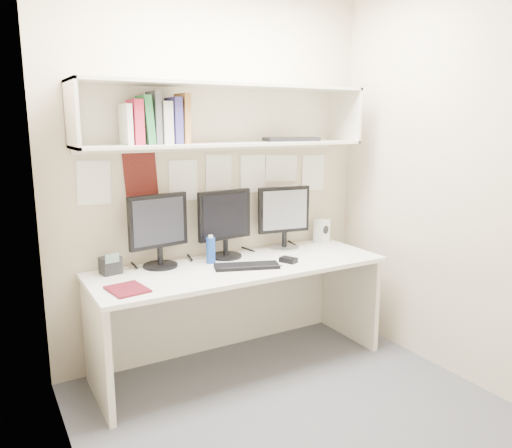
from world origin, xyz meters
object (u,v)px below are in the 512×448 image
monitor_left (159,228)px  speaker (322,231)px  monitor_center (225,221)px  monitor_right (284,215)px  keyboard (247,266)px  maroon_notebook (127,289)px  desk (240,315)px  desk_phone (111,265)px

monitor_left → speaker: (1.35, 0.01, -0.17)m
monitor_center → speaker: 0.88m
monitor_right → speaker: monitor_right is taller
keyboard → speaker: speaker is taller
monitor_left → maroon_notebook: monitor_left is taller
monitor_right → desk: bearing=-147.7°
desk → monitor_center: 0.66m
monitor_left → desk_phone: 0.39m
monitor_left → monitor_right: bearing=-9.2°
keyboard → desk_phone: bearing=178.7°
monitor_center → maroon_notebook: 0.93m
speaker → monitor_center: bearing=166.0°
keyboard → monitor_center: bearing=110.4°
monitor_center → monitor_right: bearing=-5.4°
monitor_left → monitor_center: size_ratio=1.01×
desk_phone → monitor_left: bearing=-11.1°
monitor_right → speaker: size_ratio=2.52×
monitor_right → keyboard: (-0.49, -0.31, -0.25)m
maroon_notebook → keyboard: bearing=-4.0°
monitor_center → keyboard: (0.01, -0.31, -0.25)m
monitor_right → maroon_notebook: monitor_right is taller
maroon_notebook → desk: bearing=2.5°
desk → monitor_left: bearing=155.6°
desk_phone → maroon_notebook: bearing=-101.3°
monitor_center → speaker: (0.87, 0.01, -0.17)m
monitor_right → desk_phone: monitor_right is taller
monitor_right → desk_phone: bearing=-171.3°
monitor_left → monitor_center: bearing=-9.2°
desk_phone → desk: bearing=-26.7°
monitor_center → keyboard: size_ratio=1.13×
monitor_center → desk_phone: (-0.81, -0.00, -0.20)m
monitor_center → monitor_right: 0.50m
monitor_left → keyboard: size_ratio=1.14×
keyboard → maroon_notebook: size_ratio=1.77×
desk → keyboard: 0.39m
maroon_notebook → speaker: bearing=4.7°
monitor_left → keyboard: monitor_left is taller
keyboard → maroon_notebook: (-0.81, -0.06, -0.00)m
keyboard → speaker: bearing=40.1°
desk_phone → monitor_center: bearing=-11.5°
monitor_left → maroon_notebook: size_ratio=2.02×
monitor_right → speaker: bearing=10.7°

